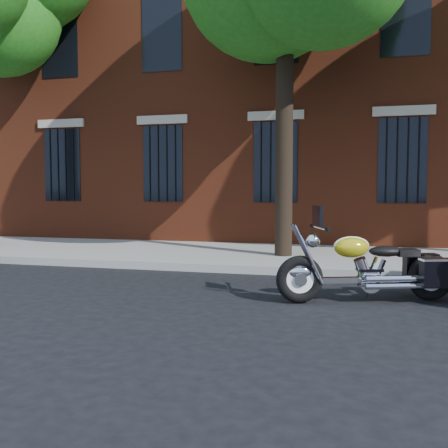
# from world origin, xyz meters

# --- Properties ---
(ground) EXTENTS (120.00, 120.00, 0.00)m
(ground) POSITION_xyz_m (0.00, 0.00, 0.00)
(ground) COLOR black
(ground) RESTS_ON ground
(curb) EXTENTS (40.00, 0.16, 0.15)m
(curb) POSITION_xyz_m (0.00, 1.38, 0.07)
(curb) COLOR gray
(curb) RESTS_ON ground
(sidewalk) EXTENTS (40.00, 3.60, 0.15)m
(sidewalk) POSITION_xyz_m (0.00, 3.26, 0.07)
(sidewalk) COLOR gray
(sidewalk) RESTS_ON ground
(building) EXTENTS (26.00, 10.08, 12.00)m
(building) POSITION_xyz_m (0.00, 10.06, 6.00)
(building) COLOR maroon
(building) RESTS_ON ground
(motorcycle) EXTENTS (2.55, 1.25, 1.30)m
(motorcycle) POSITION_xyz_m (2.20, -0.43, 0.44)
(motorcycle) COLOR black
(motorcycle) RESTS_ON ground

